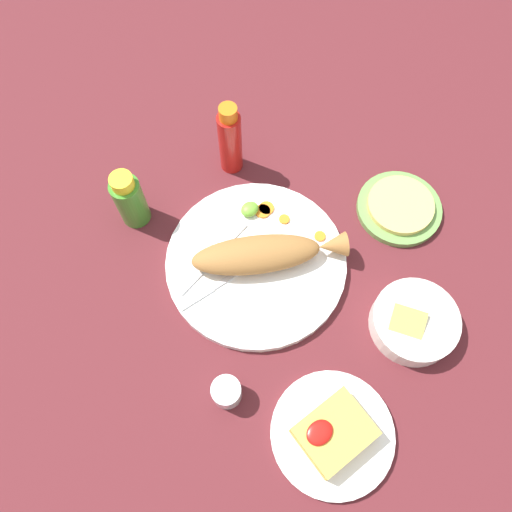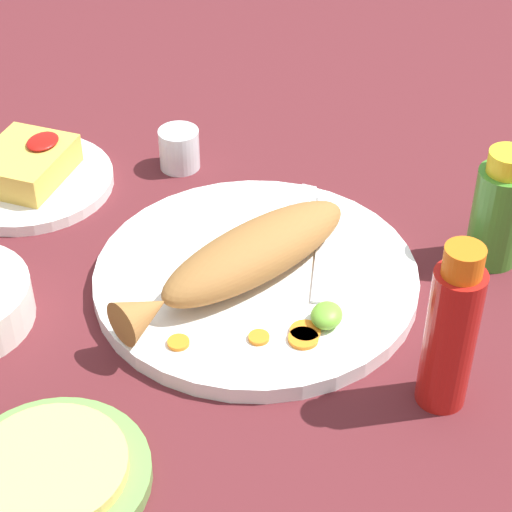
{
  "view_description": "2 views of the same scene",
  "coord_description": "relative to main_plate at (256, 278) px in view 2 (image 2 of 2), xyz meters",
  "views": [
    {
      "loc": [
        0.22,
        0.3,
        0.87
      ],
      "look_at": [
        0.0,
        0.0,
        0.04
      ],
      "focal_mm": 35.0,
      "sensor_mm": 36.0,
      "label": 1
    },
    {
      "loc": [
        -0.7,
        -0.24,
        0.63
      ],
      "look_at": [
        0.0,
        0.0,
        0.04
      ],
      "focal_mm": 65.0,
      "sensor_mm": 36.0,
      "label": 2
    }
  ],
  "objects": [
    {
      "name": "fried_fish",
      "position": [
        -0.01,
        0.01,
        0.03
      ],
      "size": [
        0.28,
        0.19,
        0.05
      ],
      "rotation": [
        0.0,
        0.0,
        -0.51
      ],
      "color": "#996633",
      "rests_on": "main_plate"
    },
    {
      "name": "lime_wedge_main",
      "position": [
        -0.05,
        -0.09,
        0.02
      ],
      "size": [
        0.04,
        0.03,
        0.02
      ],
      "primitive_type": "ellipsoid",
      "color": "#6BB233",
      "rests_on": "main_plate"
    },
    {
      "name": "main_plate",
      "position": [
        0.0,
        0.0,
        0.0
      ],
      "size": [
        0.34,
        0.34,
        0.02
      ],
      "primitive_type": "cylinder",
      "color": "white",
      "rests_on": "ground_plane"
    },
    {
      "name": "tortilla_plate",
      "position": [
        -0.3,
        0.08,
        -0.0
      ],
      "size": [
        0.17,
        0.17,
        0.01
      ],
      "primitive_type": "cylinder",
      "color": "#6B9E4C",
      "rests_on": "ground_plane"
    },
    {
      "name": "hot_sauce_bottle_green",
      "position": [
        0.13,
        -0.22,
        0.05
      ],
      "size": [
        0.06,
        0.06,
        0.13
      ],
      "color": "#3D8428",
      "rests_on": "ground_plane"
    },
    {
      "name": "salt_cup",
      "position": [
        0.18,
        0.16,
        0.01
      ],
      "size": [
        0.05,
        0.05,
        0.05
      ],
      "color": "silver",
      "rests_on": "ground_plane"
    },
    {
      "name": "carrot_slice_near",
      "position": [
        -0.13,
        0.03,
        0.01
      ],
      "size": [
        0.02,
        0.02,
        0.0
      ],
      "primitive_type": "cylinder",
      "color": "orange",
      "rests_on": "main_plate"
    },
    {
      "name": "side_plate_fries",
      "position": [
        0.08,
        0.32,
        -0.0
      ],
      "size": [
        0.2,
        0.2,
        0.01
      ],
      "primitive_type": "cylinder",
      "color": "white",
      "rests_on": "ground_plane"
    },
    {
      "name": "fries_pile",
      "position": [
        0.08,
        0.32,
        0.02
      ],
      "size": [
        0.11,
        0.09,
        0.04
      ],
      "color": "gold",
      "rests_on": "side_plate_fries"
    },
    {
      "name": "carrot_slice_far",
      "position": [
        -0.07,
        -0.08,
        0.01
      ],
      "size": [
        0.03,
        0.03,
        0.0
      ],
      "primitive_type": "cylinder",
      "color": "orange",
      "rests_on": "main_plate"
    },
    {
      "name": "carrot_slice_mid",
      "position": [
        -0.1,
        -0.04,
        0.01
      ],
      "size": [
        0.02,
        0.02,
        0.0
      ],
      "primitive_type": "cylinder",
      "color": "orange",
      "rests_on": "main_plate"
    },
    {
      "name": "tortilla_stack",
      "position": [
        -0.3,
        0.08,
        0.01
      ],
      "size": [
        0.13,
        0.13,
        0.01
      ],
      "primitive_type": "cylinder",
      "color": "#E0C666",
      "rests_on": "tortilla_plate"
    },
    {
      "name": "fork_near",
      "position": [
        0.09,
        -0.0,
        0.01
      ],
      "size": [
        0.19,
        0.02,
        0.0
      ],
      "rotation": [
        0.0,
        0.0,
        6.24
      ],
      "color": "silver",
      "rests_on": "main_plate"
    },
    {
      "name": "fork_far",
      "position": [
        0.07,
        -0.05,
        0.01
      ],
      "size": [
        0.18,
        0.05,
        0.0
      ],
      "rotation": [
        0.0,
        0.0,
        6.51
      ],
      "color": "silver",
      "rests_on": "main_plate"
    },
    {
      "name": "hot_sauce_bottle_red",
      "position": [
        -0.1,
        -0.21,
        0.07
      ],
      "size": [
        0.05,
        0.05,
        0.17
      ],
      "color": "#B21914",
      "rests_on": "ground_plane"
    },
    {
      "name": "ground_plane",
      "position": [
        0.0,
        0.0,
        -0.01
      ],
      "size": [
        4.0,
        4.0,
        0.0
      ],
      "primitive_type": "plane",
      "color": "#561E23"
    },
    {
      "name": "carrot_slice_extra",
      "position": [
        -0.08,
        -0.08,
        0.01
      ],
      "size": [
        0.03,
        0.03,
        0.0
      ],
      "primitive_type": "cylinder",
      "color": "orange",
      "rests_on": "main_plate"
    }
  ]
}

